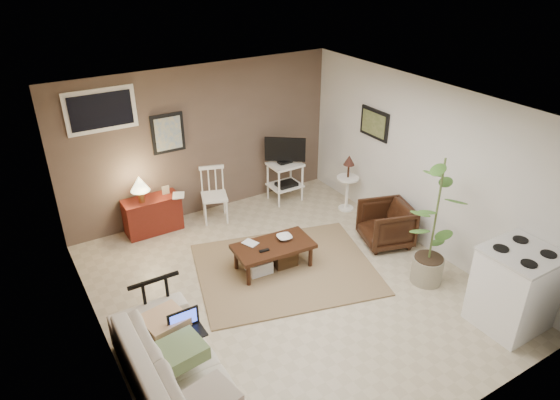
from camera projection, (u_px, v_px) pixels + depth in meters
floor at (287, 287)px, 6.48m from camera, size 5.00×5.00×0.00m
art_back at (168, 133)px, 7.42m from camera, size 0.50×0.03×0.60m
art_right at (374, 124)px, 7.59m from camera, size 0.03×0.60×0.45m
window at (101, 110)px, 6.77m from camera, size 0.96×0.03×0.60m
rug at (285, 269)px, 6.83m from camera, size 2.76×2.43×0.02m
coffee_table at (273, 255)px, 6.75m from camera, size 1.11×0.63×0.41m
sofa at (181, 367)px, 4.71m from camera, size 0.63×2.17×0.85m
sofa_pillows at (196, 375)px, 4.50m from camera, size 0.42×2.07×0.15m
sofa_end_rails at (194, 367)px, 4.80m from camera, size 0.58×2.17×0.73m
laptop at (186, 326)px, 5.03m from camera, size 0.33×0.24×0.23m
red_console at (151, 212)px, 7.58m from camera, size 0.84×0.37×0.97m
spindle_chair at (214, 196)px, 7.88m from camera, size 0.49×0.49×0.87m
tv_stand at (285, 168)px, 8.38m from camera, size 0.58×0.44×1.13m
side_table at (348, 176)px, 8.08m from camera, size 0.36×0.36×0.97m
armchair at (386, 223)px, 7.27m from camera, size 0.80×0.83×0.69m
potted_plant at (436, 219)px, 6.16m from camera, size 0.45×0.45×1.79m
stove at (515, 288)px, 5.66m from camera, size 0.77×0.72×1.01m
bowl at (284, 233)px, 6.76m from camera, size 0.21×0.08×0.20m
book_table at (246, 240)px, 6.60m from camera, size 0.14×0.07×0.20m
book_console at (172, 190)px, 7.48m from camera, size 0.17×0.09×0.23m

